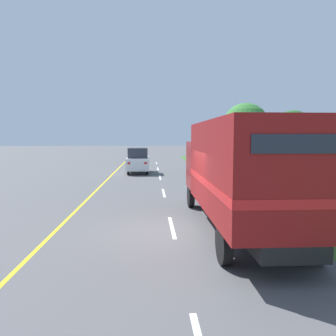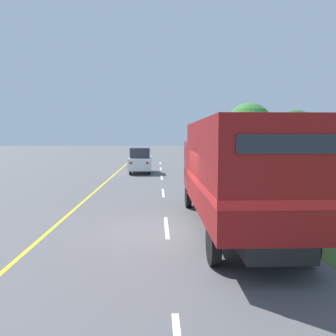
# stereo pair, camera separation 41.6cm
# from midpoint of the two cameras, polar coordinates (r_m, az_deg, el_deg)

# --- Properties ---
(ground_plane) EXTENTS (200.00, 200.00, 0.00)m
(ground_plane) POSITION_cam_midpoint_polar(r_m,az_deg,el_deg) (10.51, -0.31, -10.88)
(ground_plane) COLOR #515154
(edge_line_yellow) EXTENTS (0.12, 54.70, 0.01)m
(edge_line_yellow) POSITION_cam_midpoint_polar(r_m,az_deg,el_deg) (22.77, -11.19, -2.12)
(edge_line_yellow) COLOR yellow
(edge_line_yellow) RESTS_ON ground
(centre_dash_near) EXTENTS (0.12, 2.60, 0.01)m
(centre_dash_near) POSITION_cam_midpoint_polar(r_m,az_deg,el_deg) (10.93, -0.42, -10.23)
(centre_dash_near) COLOR white
(centre_dash_near) RESTS_ON ground
(centre_dash_mid_a) EXTENTS (0.12, 2.60, 0.01)m
(centre_dash_mid_a) POSITION_cam_midpoint_polar(r_m,az_deg,el_deg) (17.37, -1.44, -4.35)
(centre_dash_mid_a) COLOR white
(centre_dash_mid_a) RESTS_ON ground
(centre_dash_mid_b) EXTENTS (0.12, 2.60, 0.01)m
(centre_dash_mid_b) POSITION_cam_midpoint_polar(r_m,az_deg,el_deg) (23.90, -1.91, -1.66)
(centre_dash_mid_b) COLOR white
(centre_dash_mid_b) RESTS_ON ground
(centre_dash_far) EXTENTS (0.12, 2.60, 0.01)m
(centre_dash_far) POSITION_cam_midpoint_polar(r_m,az_deg,el_deg) (30.46, -2.17, -0.13)
(centre_dash_far) COLOR white
(centre_dash_far) RESTS_ON ground
(centre_dash_farthest) EXTENTS (0.12, 2.60, 0.01)m
(centre_dash_farthest) POSITION_cam_midpoint_polar(r_m,az_deg,el_deg) (37.03, -2.34, 0.86)
(centre_dash_farthest) COLOR white
(centre_dash_farthest) RESTS_ON ground
(horse_trailer_truck) EXTENTS (2.58, 8.38, 3.40)m
(horse_trailer_truck) POSITION_cam_midpoint_polar(r_m,az_deg,el_deg) (10.21, 11.61, -0.47)
(horse_trailer_truck) COLOR black
(horse_trailer_truck) RESTS_ON ground
(lead_car_white) EXTENTS (1.80, 3.84, 2.07)m
(lead_car_white) POSITION_cam_midpoint_polar(r_m,az_deg,el_deg) (26.82, -5.66, 1.29)
(lead_car_white) COLOR black
(lead_car_white) RESTS_ON ground
(highway_sign) EXTENTS (2.39, 0.09, 3.00)m
(highway_sign) POSITION_cam_midpoint_polar(r_m,az_deg,el_deg) (20.27, 18.24, 2.14)
(highway_sign) COLOR #9E9EA3
(highway_sign) RESTS_ON ground
(roadside_tree_near) EXTENTS (3.26, 3.26, 4.89)m
(roadside_tree_near) POSITION_cam_midpoint_polar(r_m,az_deg,el_deg) (25.71, 20.41, 5.73)
(roadside_tree_near) COLOR #4C3823
(roadside_tree_near) RESTS_ON ground
(roadside_tree_mid) EXTENTS (4.28, 4.28, 6.08)m
(roadside_tree_mid) POSITION_cam_midpoint_polar(r_m,az_deg,el_deg) (31.32, 12.97, 7.07)
(roadside_tree_mid) COLOR brown
(roadside_tree_mid) RESTS_ON ground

